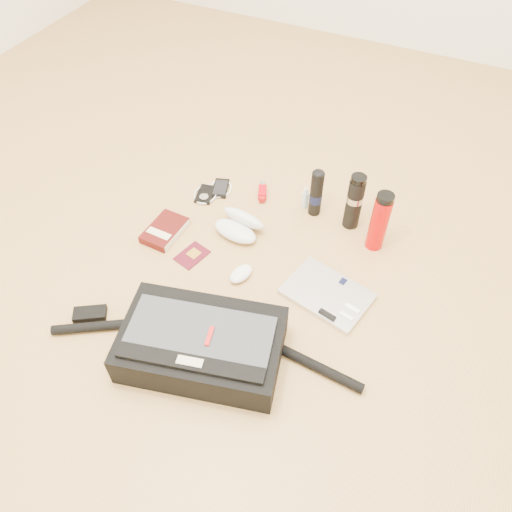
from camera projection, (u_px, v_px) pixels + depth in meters
name	position (u px, v px, depth m)	size (l,w,h in m)	color
ground	(242.00, 292.00, 1.74)	(4.00, 4.00, 0.00)	tan
messenger_bag	(201.00, 344.00, 1.53)	(0.98, 0.41, 0.14)	black
laptop	(327.00, 294.00, 1.72)	(0.32, 0.26, 0.03)	silver
book	(165.00, 231.00, 1.91)	(0.13, 0.18, 0.03)	#410B09
passport	(192.00, 255.00, 1.84)	(0.11, 0.13, 0.01)	#480B18
mouse	(241.00, 274.00, 1.77)	(0.08, 0.11, 0.03)	white
sunglasses_case	(239.00, 225.00, 1.90)	(0.20, 0.18, 0.10)	silver
ipod	(206.00, 194.00, 2.06)	(0.11, 0.12, 0.01)	black
phone	(221.00, 188.00, 2.09)	(0.12, 0.13, 0.01)	black
inhaler	(262.00, 192.00, 2.06)	(0.07, 0.12, 0.03)	#B9030E
spray_bottle	(305.00, 199.00, 1.99)	(0.03, 0.03, 0.10)	#A9D0DE
aerosol_can	(316.00, 193.00, 1.92)	(0.06, 0.06, 0.21)	black
thermos_black	(354.00, 202.00, 1.86)	(0.08, 0.08, 0.24)	black
thermos_red	(379.00, 222.00, 1.79)	(0.09, 0.09, 0.25)	#BB0805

